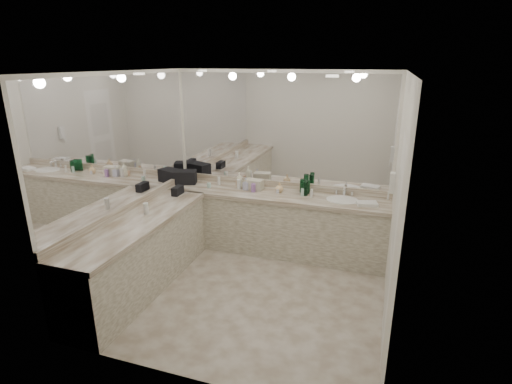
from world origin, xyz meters
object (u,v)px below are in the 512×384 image
(soap_bottle_b, at_px, (246,184))
(black_toiletry_bag, at_px, (185,177))
(sink, at_px, (342,200))
(wall_phone, at_px, (392,183))
(cream_cosmetic_case, at_px, (254,184))
(hand_towel, at_px, (367,204))
(soap_bottle_c, at_px, (279,187))
(soap_bottle_a, at_px, (239,180))

(soap_bottle_b, bearing_deg, black_toiletry_bag, 179.43)
(sink, xyz_separation_m, wall_phone, (0.61, -0.50, 0.46))
(wall_phone, xyz_separation_m, cream_cosmetic_case, (-1.90, 0.59, -0.38))
(hand_towel, bearing_deg, wall_phone, -55.83)
(soap_bottle_c, bearing_deg, black_toiletry_bag, -179.10)
(sink, relative_size, black_toiletry_bag, 1.24)
(cream_cosmetic_case, bearing_deg, soap_bottle_c, 1.77)
(sink, distance_m, soap_bottle_c, 0.91)
(soap_bottle_a, distance_m, soap_bottle_b, 0.14)
(wall_phone, relative_size, black_toiletry_bag, 0.68)
(soap_bottle_a, relative_size, soap_bottle_c, 1.61)
(soap_bottle_c, bearing_deg, soap_bottle_a, 177.55)
(sink, height_order, soap_bottle_c, soap_bottle_c)
(sink, bearing_deg, soap_bottle_c, 176.01)
(hand_towel, xyz_separation_m, soap_bottle_a, (-1.86, 0.19, 0.10))
(soap_bottle_a, bearing_deg, soap_bottle_b, -25.47)
(black_toiletry_bag, bearing_deg, soap_bottle_c, 0.90)
(cream_cosmetic_case, relative_size, soap_bottle_a, 1.09)
(wall_phone, height_order, black_toiletry_bag, wall_phone)
(sink, bearing_deg, wall_phone, -39.57)
(cream_cosmetic_case, bearing_deg, soap_bottle_a, -176.17)
(soap_bottle_b, distance_m, soap_bottle_c, 0.50)
(black_toiletry_bag, bearing_deg, sink, -0.93)
(black_toiletry_bag, bearing_deg, soap_bottle_b, -0.57)
(sink, height_order, wall_phone, wall_phone)
(sink, xyz_separation_m, soap_bottle_c, (-0.91, 0.06, 0.08))
(cream_cosmetic_case, bearing_deg, soap_bottle_b, -147.27)
(wall_phone, xyz_separation_m, soap_bottle_c, (-1.51, 0.56, -0.38))
(wall_phone, distance_m, cream_cosmetic_case, 2.03)
(wall_phone, height_order, cream_cosmetic_case, wall_phone)
(hand_towel, height_order, soap_bottle_a, soap_bottle_a)
(sink, height_order, black_toiletry_bag, black_toiletry_bag)
(sink, xyz_separation_m, soap_bottle_b, (-1.40, 0.03, 0.09))
(sink, bearing_deg, black_toiletry_bag, 179.07)
(black_toiletry_bag, xyz_separation_m, soap_bottle_b, (1.01, -0.01, -0.01))
(black_toiletry_bag, relative_size, soap_bottle_a, 1.50)
(wall_phone, xyz_separation_m, hand_towel, (-0.27, 0.40, -0.43))
(sink, bearing_deg, soap_bottle_b, 178.81)
(soap_bottle_c, bearing_deg, cream_cosmetic_case, 176.78)
(cream_cosmetic_case, bearing_deg, black_toiletry_bag, -172.66)
(wall_phone, relative_size, soap_bottle_c, 1.63)
(wall_phone, height_order, hand_towel, wall_phone)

